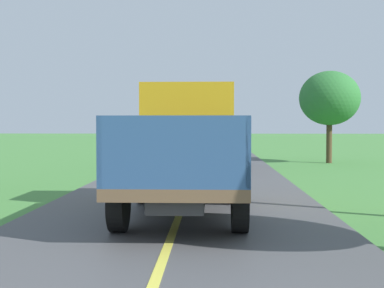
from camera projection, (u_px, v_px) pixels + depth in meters
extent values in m
cube|color=#2D2D30|center=(184.00, 187.00, 10.82)|extent=(0.90, 5.51, 0.24)
cube|color=brown|center=(184.00, 177.00, 10.82)|extent=(2.30, 5.80, 0.20)
cube|color=gold|center=(188.00, 125.00, 12.72)|extent=(2.10, 1.90, 1.90)
cube|color=black|center=(190.00, 112.00, 13.66)|extent=(1.78, 0.02, 0.76)
cube|color=#2D517F|center=(121.00, 147.00, 9.86)|extent=(0.08, 3.85, 1.10)
cube|color=#2D517F|center=(241.00, 147.00, 9.77)|extent=(0.08, 3.85, 1.10)
cube|color=#2D517F|center=(173.00, 152.00, 7.93)|extent=(2.30, 0.08, 1.10)
cube|color=#2D517F|center=(186.00, 143.00, 11.70)|extent=(2.30, 0.08, 1.10)
cylinder|color=black|center=(144.00, 182.00, 12.66)|extent=(0.28, 1.00, 1.00)
cylinder|color=black|center=(232.00, 182.00, 12.58)|extent=(0.28, 1.00, 1.00)
cylinder|color=black|center=(119.00, 203.00, 9.28)|extent=(0.28, 1.00, 1.00)
cylinder|color=black|center=(240.00, 204.00, 9.19)|extent=(0.28, 1.00, 1.00)
ellipsoid|color=#AECB26|center=(228.00, 133.00, 9.08)|extent=(0.54, 0.60, 0.48)
ellipsoid|color=#AED121|center=(165.00, 135.00, 8.67)|extent=(0.47, 0.57, 0.46)
ellipsoid|color=#A8BC26|center=(183.00, 147.00, 11.08)|extent=(0.46, 0.58, 0.50)
ellipsoid|color=gold|center=(179.00, 171.00, 8.81)|extent=(0.43, 0.48, 0.49)
ellipsoid|color=gold|center=(180.00, 162.00, 11.18)|extent=(0.50, 0.58, 0.43)
ellipsoid|color=#B4D02D|center=(186.00, 169.00, 9.56)|extent=(0.50, 0.58, 0.49)
ellipsoid|color=#A4B82F|center=(173.00, 161.00, 11.37)|extent=(0.45, 0.43, 0.39)
ellipsoid|color=#A8D031|center=(140.00, 175.00, 8.32)|extent=(0.50, 0.59, 0.43)
ellipsoid|color=#9CC71E|center=(157.00, 165.00, 10.41)|extent=(0.55, 0.49, 0.39)
ellipsoid|color=#B5C623|center=(221.00, 131.00, 10.18)|extent=(0.58, 0.59, 0.51)
ellipsoid|color=#9EC01B|center=(202.00, 164.00, 10.49)|extent=(0.40, 0.52, 0.41)
cube|color=#2D2D30|center=(201.00, 153.00, 23.45)|extent=(0.90, 5.51, 0.24)
cube|color=brown|center=(201.00, 148.00, 23.45)|extent=(2.30, 5.80, 0.20)
cube|color=#1E479E|center=(202.00, 124.00, 25.35)|extent=(2.10, 1.90, 1.90)
cube|color=black|center=(202.00, 117.00, 26.29)|extent=(1.78, 0.02, 0.76)
cube|color=#232328|center=(174.00, 134.00, 22.49)|extent=(0.08, 3.85, 1.10)
cube|color=#232328|center=(227.00, 134.00, 22.40)|extent=(0.08, 3.85, 1.10)
cube|color=#232328|center=(199.00, 135.00, 20.57)|extent=(2.30, 0.08, 1.10)
cube|color=#232328|center=(201.00, 133.00, 24.33)|extent=(2.30, 0.08, 1.10)
cylinder|color=black|center=(180.00, 153.00, 25.29)|extent=(0.28, 1.00, 1.00)
cylinder|color=black|center=(224.00, 153.00, 25.21)|extent=(0.28, 1.00, 1.00)
cylinder|color=black|center=(175.00, 157.00, 21.91)|extent=(0.28, 1.00, 1.00)
cylinder|color=black|center=(226.00, 157.00, 21.82)|extent=(0.28, 1.00, 1.00)
ellipsoid|color=#AFCF1D|center=(220.00, 135.00, 23.39)|extent=(0.45, 0.57, 0.43)
ellipsoid|color=#A5C628|center=(209.00, 135.00, 23.38)|extent=(0.44, 0.55, 0.47)
ellipsoid|color=#AACE22|center=(187.00, 134.00, 22.94)|extent=(0.48, 0.50, 0.50)
ellipsoid|color=#AFBF2D|center=(197.00, 135.00, 21.76)|extent=(0.44, 0.45, 0.41)
ellipsoid|color=#B3CF2B|center=(190.00, 143.00, 22.35)|extent=(0.47, 0.54, 0.38)
ellipsoid|color=#B3CC23|center=(189.00, 135.00, 21.84)|extent=(0.54, 0.61, 0.43)
ellipsoid|color=#B1CC1E|center=(218.00, 141.00, 23.79)|extent=(0.54, 0.50, 0.44)
ellipsoid|color=#9EB723|center=(190.00, 142.00, 23.16)|extent=(0.47, 0.60, 0.43)
ellipsoid|color=#AAB81E|center=(221.00, 135.00, 23.65)|extent=(0.57, 0.61, 0.40)
ellipsoid|color=#A1CB2C|center=(199.00, 145.00, 20.99)|extent=(0.43, 0.51, 0.51)
cylinder|color=#4C3823|center=(329.00, 143.00, 26.38)|extent=(0.28, 0.28, 2.02)
ellipsoid|color=#2D7033|center=(330.00, 98.00, 26.30)|extent=(2.97, 2.97, 2.68)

